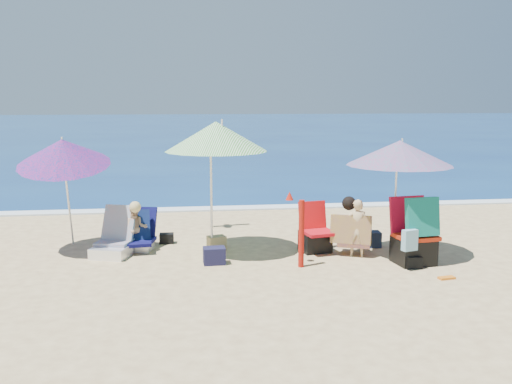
{
  "coord_description": "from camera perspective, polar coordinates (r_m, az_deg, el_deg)",
  "views": [
    {
      "loc": [
        -1.55,
        -8.62,
        2.71
      ],
      "look_at": [
        -0.3,
        1.0,
        1.1
      ],
      "focal_mm": 40.02,
      "sensor_mm": 36.0,
      "label": 1
    }
  ],
  "objects": [
    {
      "name": "bag_tan",
      "position": [
        10.27,
        -3.96,
        -5.13
      ],
      "size": [
        0.36,
        0.3,
        0.26
      ],
      "color": "#9E8C5A",
      "rests_on": "ground"
    },
    {
      "name": "camp_chair_left",
      "position": [
        10.2,
        5.94,
        -4.48
      ],
      "size": [
        0.61,
        0.71,
        0.89
      ],
      "color": "red",
      "rests_on": "ground"
    },
    {
      "name": "person_left",
      "position": [
        10.35,
        -11.9,
        -3.57
      ],
      "size": [
        0.56,
        0.64,
        0.92
      ],
      "color": "tan",
      "rests_on": "ground"
    },
    {
      "name": "bag_black_a",
      "position": [
        10.88,
        -8.92,
        -4.6
      ],
      "size": [
        0.27,
        0.2,
        0.19
      ],
      "color": "black",
      "rests_on": "ground"
    },
    {
      "name": "umbrella_turquoise",
      "position": [
        9.88,
        14.15,
        3.8
      ],
      "size": [
        2.1,
        2.1,
        2.03
      ],
      "color": "white",
      "rests_on": "ground"
    },
    {
      "name": "foam",
      "position": [
        14.06,
        -0.94,
        -1.6
      ],
      "size": [
        120.0,
        0.5,
        0.04
      ],
      "color": "white",
      "rests_on": "ground"
    },
    {
      "name": "chair_rainbow",
      "position": [
        10.24,
        -14.03,
        -4.94
      ],
      "size": [
        0.8,
        0.97,
        0.82
      ],
      "color": "#C55D45",
      "rests_on": "ground"
    },
    {
      "name": "umbrella_blue",
      "position": [
        10.39,
        -18.73,
        3.8
      ],
      "size": [
        1.61,
        1.67,
        2.17
      ],
      "color": "silver",
      "rests_on": "ground"
    },
    {
      "name": "sea",
      "position": [
        53.71,
        -5.78,
        6.44
      ],
      "size": [
        120.0,
        80.0,
        0.12
      ],
      "color": "navy",
      "rests_on": "ground"
    },
    {
      "name": "umbrella_striped",
      "position": [
        9.79,
        -4.02,
        5.55
      ],
      "size": [
        2.25,
        2.25,
        2.35
      ],
      "color": "white",
      "rests_on": "ground"
    },
    {
      "name": "chair_navy",
      "position": [
        10.55,
        -11.59,
        -4.58
      ],
      "size": [
        0.66,
        0.75,
        0.72
      ],
      "color": "#0C0D46",
      "rests_on": "ground"
    },
    {
      "name": "camp_chair_right",
      "position": [
        9.72,
        15.53,
        -4.59
      ],
      "size": [
        0.72,
        0.84,
        1.15
      ],
      "color": "#A2200B",
      "rests_on": "ground"
    },
    {
      "name": "bag_black_b",
      "position": [
        9.56,
        15.43,
        -6.77
      ],
      "size": [
        0.26,
        0.18,
        0.2
      ],
      "color": "black",
      "rests_on": "ground"
    },
    {
      "name": "ground",
      "position": [
        9.16,
        2.69,
        -7.79
      ],
      "size": [
        120.0,
        120.0,
        0.0
      ],
      "color": "#D8BC84",
      "rests_on": "ground"
    },
    {
      "name": "person_center",
      "position": [
        9.97,
        9.78,
        -3.56
      ],
      "size": [
        0.81,
        0.67,
        1.01
      ],
      "color": "tan",
      "rests_on": "ground"
    },
    {
      "name": "bag_navy_a",
      "position": [
        9.46,
        -4.2,
        -6.36
      ],
      "size": [
        0.37,
        0.27,
        0.28
      ],
      "color": "#181734",
      "rests_on": "ground"
    },
    {
      "name": "furled_umbrella",
      "position": [
        9.2,
        4.32,
        -3.43
      ],
      "size": [
        0.31,
        0.31,
        1.21
      ],
      "color": "#A2150B",
      "rests_on": "ground"
    },
    {
      "name": "bag_navy_b",
      "position": [
        10.71,
        11.3,
        -4.63
      ],
      "size": [
        0.4,
        0.31,
        0.28
      ],
      "color": "#1A2739",
      "rests_on": "ground"
    },
    {
      "name": "orange_item",
      "position": [
        9.18,
        18.52,
        -8.14
      ],
      "size": [
        0.26,
        0.15,
        0.03
      ],
      "color": "orange",
      "rests_on": "ground"
    }
  ]
}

